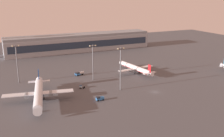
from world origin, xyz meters
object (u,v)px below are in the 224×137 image
Objects in this scene: airplane_mid_apron at (39,93)px; airplane_taxiway_distant at (136,68)px; fuel_truck at (79,73)px; apron_light_east at (93,60)px; apron_light_west at (121,66)px; apron_light_central at (17,61)px; maintenance_van at (100,98)px; pushback_tug at (81,86)px.

airplane_mid_apron is 74.21m from airplane_taxiway_distant.
fuel_truck is at bearing -122.56° from airplane_mid_apron.
apron_light_west is (7.73, -23.64, 0.98)m from apron_light_east.
maintenance_van is at bearing -53.66° from apron_light_central.
apron_light_west reaches higher than fuel_truck.
pushback_tug is at bearing 148.96° from apron_light_west.
airplane_mid_apron is 47.80m from fuel_truck.
apron_light_central is (-6.20, 35.59, 9.30)m from airplane_mid_apron.
pushback_tug is 43.02m from apron_light_central.
apron_light_central is at bearing 162.33° from apron_light_east.
airplane_taxiway_distant is 8.58× the size of maintenance_van.
pushback_tug is 0.16× the size of apron_light_east.
apron_light_west reaches higher than maintenance_van.
airplane_taxiway_distant is at bearing -120.47° from fuel_truck.
apron_light_central is (-38.83, 0.79, 12.36)m from fuel_truck.
apron_light_east is at bearing -13.68° from pushback_tug.
airplane_mid_apron is at bearing 68.90° from maintenance_van.
apron_light_central is at bearing 163.41° from airplane_taxiway_distant.
fuel_truck is 18.56m from apron_light_east.
fuel_truck is (6.80, 24.99, 0.30)m from pushback_tug.
airplane_taxiway_distant is 33.95m from apron_light_east.
apron_light_east is (12.05, 11.74, 12.17)m from pushback_tug.
maintenance_van is 23.47m from apron_light_west.
airplane_mid_apron is 44.47m from apron_light_east.
maintenance_van is 0.17× the size of apron_light_west.
airplane_mid_apron is 1.83× the size of apron_light_west.
apron_light_east is at bearing 108.11° from apron_light_west.
apron_light_central reaches higher than pushback_tug.
airplane_taxiway_distant is 37.27m from apron_light_west.
apron_light_central is at bearing 83.26° from pushback_tug.
maintenance_van is 36.76m from apron_light_east.
airplane_mid_apron reaches higher than pushback_tug.
apron_light_east is 24.90m from apron_light_west.
apron_light_east is at bearing -139.78° from airplane_mid_apron.
pushback_tug is 0.85× the size of maintenance_van.
airplane_mid_apron is 46.71m from apron_light_west.
maintenance_van is 60.35m from apron_light_central.
airplane_mid_apron is 6.86× the size of fuel_truck.
pushback_tug is 26.57m from apron_light_west.
airplane_mid_apron reaches higher than maintenance_van.
apron_light_west is 1.04× the size of apron_light_central.
pushback_tug is (-44.50, -13.84, -2.42)m from airplane_taxiway_distant.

